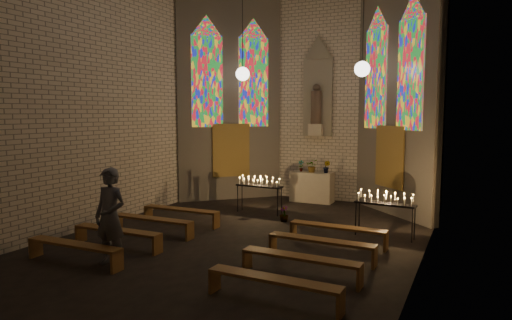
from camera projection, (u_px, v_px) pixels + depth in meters
The scene contains 18 objects.
floor at pixel (234, 243), 10.42m from camera, with size 12.00×12.00×0.00m, color black.
room at pixel (290, 87), 13.04m from camera, with size 8.22×12.43×7.00m.
altar at pixel (312, 187), 15.24m from camera, with size 1.40×0.60×1.00m, color #BCB09A.
flower_vase_left at pixel (301, 166), 15.36m from camera, with size 0.20×0.14×0.38m, color #4C723F.
flower_vase_center at pixel (312, 166), 15.11m from camera, with size 0.40×0.35×0.45m, color #4C723F.
flower_vase_right at pixel (327, 167), 14.93m from camera, with size 0.23×0.18×0.42m, color #4C723F.
aisle_flower_pot at pixel (284, 214), 12.48m from camera, with size 0.24×0.24×0.43m, color #4C723F.
votive_stand_left at pixel (259, 183), 13.47m from camera, with size 1.43×0.40×1.04m.
votive_stand_right at pixel (385, 201), 10.84m from camera, with size 1.44×0.45×1.04m.
pew_left_0 at pixel (181, 211), 12.20m from camera, with size 2.22×0.36×0.43m.
pew_right_0 at pixel (338, 229), 10.33m from camera, with size 2.22×0.36×0.43m.
pew_left_1 at pixel (152, 221), 11.13m from camera, with size 2.22×0.36×0.43m.
pew_right_1 at pixel (321, 243), 9.25m from camera, with size 2.22×0.36×0.43m.
pew_left_2 at pixel (117, 232), 10.05m from camera, with size 2.22×0.36×0.43m.
pew_right_2 at pixel (300, 260), 8.18m from camera, with size 2.22×0.36×0.43m.
pew_left_3 at pixel (74, 247), 8.98m from camera, with size 2.22×0.36×0.43m.
pew_right_3 at pixel (273, 282), 7.11m from camera, with size 2.22×0.36×0.43m.
visitor at pixel (110, 217), 8.88m from camera, with size 0.70×0.46×1.92m, color #484952.
Camera 1 is at (4.91, -8.91, 2.99)m, focal length 32.00 mm.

